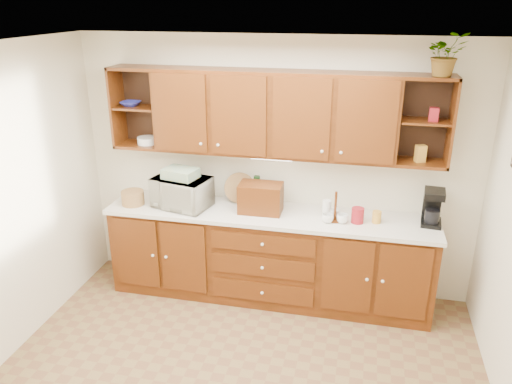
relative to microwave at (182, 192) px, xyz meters
The scene contains 22 objects.
ceiling 2.24m from the microwave, 57.77° to the right, with size 4.00×4.00×0.00m, color white.
back_wall 0.97m from the microwave, 21.27° to the left, with size 4.00×4.00×0.00m, color beige.
base_cabinets 1.09m from the microwave, ahead, with size 3.20×0.60×0.90m, color #381B06.
countertop 0.90m from the microwave, ahead, with size 3.24×0.64×0.04m, color silver.
upper_cabinets 1.22m from the microwave, 11.61° to the left, with size 3.20×0.33×0.80m.
undercabinet_light 0.97m from the microwave, ahead, with size 0.40×0.05×0.03m, color white.
wicker_basket 0.52m from the microwave, behind, with size 0.23×0.23×0.14m, color #A57344.
microwave is the anchor object (origin of this frame).
towel_stack 0.20m from the microwave, ahead, with size 0.32×0.23×0.10m, color tan.
wine_bottle 0.75m from the microwave, 16.30° to the left, with size 0.06×0.06×0.30m, color black.
woven_tray 0.60m from the microwave, 23.60° to the left, with size 0.32×0.32×0.02m, color #A57344.
bread_box 0.80m from the microwave, ahead, with size 0.42×0.26×0.29m, color #381B06.
mug_tree 1.53m from the microwave, ahead, with size 0.28×0.27×0.30m.
canister_red 1.74m from the microwave, ahead, with size 0.12×0.12×0.15m, color maroon.
canister_white 1.44m from the microwave, ahead, with size 0.08×0.08×0.17m, color white.
canister_yellow 1.91m from the microwave, ahead, with size 0.08×0.08×0.11m, color gold.
coffee_maker 2.41m from the microwave, ahead, with size 0.20×0.25×0.34m.
bowl_stack 1.01m from the microwave, 162.65° to the left, with size 0.19×0.19×0.05m, color #282C93.
plate_stack 0.64m from the microwave, 156.78° to the left, with size 0.20×0.20×0.07m, color white.
pantry_box_yellow 2.31m from the microwave, ahead, with size 0.09×0.07×0.15m, color gold.
pantry_box_red 2.47m from the microwave, ahead, with size 0.08×0.07×0.12m, color maroon.
potted_plant 2.72m from the microwave, ahead, with size 0.33×0.28×0.36m, color #999999.
Camera 1 is at (0.85, -2.96, 2.90)m, focal length 35.00 mm.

